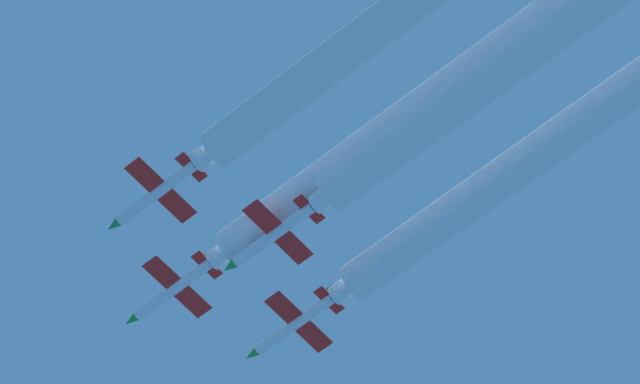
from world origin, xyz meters
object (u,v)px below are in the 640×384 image
Objects in this scene: jet_lead at (171,291)px; jet_slot at (272,236)px; jet_left_wingman at (155,194)px; jet_right_wingman at (293,326)px.

jet_lead is 1.00× the size of jet_slot.
jet_lead is at bearing 35.33° from jet_left_wingman.
jet_slot is (11.05, -6.74, -1.91)m from jet_left_wingman.
jet_left_wingman is 22.10m from jet_right_wingman.
jet_lead is 14.87m from jet_slot.
jet_right_wingman is 13.03m from jet_slot.
jet_right_wingman is (11.19, -7.79, -1.71)m from jet_lead.
jet_slot is (0.14, -14.47, -3.42)m from jet_lead.
jet_left_wingman is at bearing 179.86° from jet_right_wingman.
jet_lead is 13.74m from jet_right_wingman.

